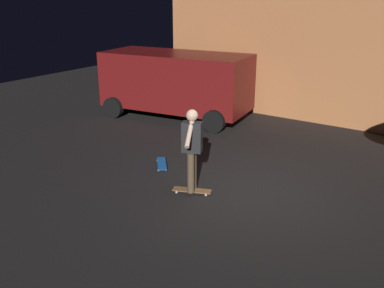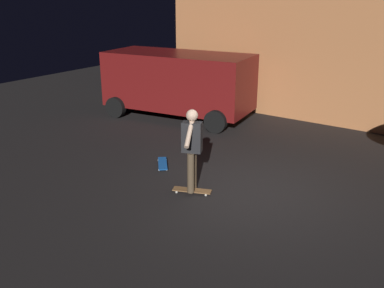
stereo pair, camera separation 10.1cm
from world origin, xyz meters
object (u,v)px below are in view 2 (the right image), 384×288
(skateboard_ridden, at_px, (192,190))
(parked_van, at_px, (178,81))
(skateboard_spare, at_px, (163,164))
(skater, at_px, (192,145))

(skateboard_ridden, bearing_deg, parked_van, 129.41)
(parked_van, bearing_deg, skateboard_spare, -58.44)
(parked_van, height_order, skateboard_ridden, parked_van)
(skateboard_spare, bearing_deg, skater, -29.48)
(skateboard_spare, bearing_deg, parked_van, 121.56)
(parked_van, height_order, skater, parked_van)
(parked_van, distance_m, skateboard_spare, 4.33)
(parked_van, bearing_deg, skater, -50.59)
(skateboard_ridden, height_order, skateboard_spare, same)
(skateboard_ridden, relative_size, skateboard_spare, 1.10)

